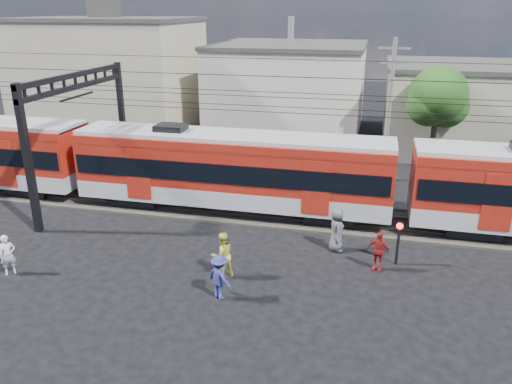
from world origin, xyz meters
TOP-DOWN VIEW (x-y plane):
  - ground at (0.00, 0.00)m, footprint 120.00×120.00m
  - track_bed at (0.00, 8.00)m, footprint 70.00×3.40m
  - rail_near at (0.00, 7.25)m, footprint 70.00×0.12m
  - rail_far at (0.00, 8.75)m, footprint 70.00×0.12m
  - commuter_train at (-1.44, 8.00)m, footprint 50.30×3.08m
  - catenary at (-8.65, 8.00)m, footprint 70.00×9.30m
  - building_west at (-17.00, 24.00)m, footprint 14.28×10.20m
  - building_midwest at (-2.00, 27.00)m, footprint 12.24×12.24m
  - building_mideast at (14.00, 24.00)m, footprint 16.32×10.20m
  - utility_pole_mid at (6.00, 15.00)m, footprint 1.80×0.24m
  - tree_near at (9.19, 18.09)m, footprint 3.82×3.64m
  - pedestrian_a at (-8.56, -0.33)m, footprint 0.72×0.71m
  - pedestrian_b at (-0.19, 1.47)m, footprint 1.16×1.13m
  - pedestrian_c at (0.19, -0.09)m, footprint 1.31×1.14m
  - pedestrian_d at (5.77, 3.41)m, footprint 1.07×0.69m
  - pedestrian_e at (3.98, 4.82)m, footprint 0.86×1.09m
  - crossing_signal at (6.55, 4.10)m, footprint 0.28×0.28m

SIDE VIEW (x-z plane):
  - ground at x=0.00m, z-range 0.00..0.00m
  - track_bed at x=0.00m, z-range 0.00..0.12m
  - rail_near at x=0.00m, z-range 0.12..0.24m
  - rail_far at x=0.00m, z-range 0.12..0.24m
  - pedestrian_a at x=-8.56m, z-range 0.00..1.67m
  - pedestrian_d at x=5.77m, z-range 0.00..1.70m
  - pedestrian_c at x=0.19m, z-range 0.00..1.75m
  - pedestrian_b at x=-0.19m, z-range 0.00..1.88m
  - pedestrian_e at x=3.98m, z-range 0.00..1.95m
  - crossing_signal at x=6.55m, z-range 0.37..2.29m
  - commuter_train at x=-1.44m, z-range 0.31..4.49m
  - building_mideast at x=14.00m, z-range 0.01..6.31m
  - building_midwest at x=-2.00m, z-range 0.01..7.31m
  - utility_pole_mid at x=6.00m, z-range 0.28..8.78m
  - building_west at x=-17.00m, z-range 0.01..9.31m
  - tree_near at x=9.19m, z-range 1.30..8.02m
  - catenary at x=-8.65m, z-range 1.38..8.89m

